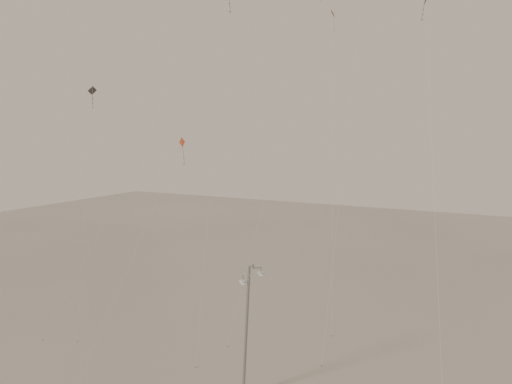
% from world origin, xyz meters
% --- Properties ---
extents(street_lamp, '(1.48, 0.96, 8.52)m').
position_xyz_m(street_lamp, '(0.81, 2.03, 4.55)').
color(street_lamp, '#96989F').
rests_on(street_lamp, ground).
extents(kite_0, '(12.07, 17.06, 36.08)m').
position_xyz_m(kite_0, '(-8.53, 13.63, 26.21)').
color(kite_0, '#923415').
rests_on(kite_0, ground).
extents(kite_1, '(1.43, 3.36, 26.78)m').
position_xyz_m(kite_1, '(-3.11, 5.82, 20.92)').
color(kite_1, '#332E2A').
rests_on(kite_1, ground).
extents(kite_2, '(1.07, 15.42, 34.56)m').
position_xyz_m(kite_2, '(3.27, 19.73, 28.05)').
color(kite_2, '#AB591C').
rests_on(kite_2, ground).
extents(kite_3, '(0.75, 12.12, 15.98)m').
position_xyz_m(kite_3, '(-8.23, 5.75, 12.25)').
color(kite_3, '#923415').
rests_on(kite_3, ground).
extents(kite_4, '(2.98, 10.38, 26.11)m').
position_xyz_m(kite_4, '(9.72, 11.67, 18.40)').
color(kite_4, '#332E2A').
rests_on(kite_4, ground).
extents(kite_5, '(4.56, 14.17, 29.78)m').
position_xyz_m(kite_5, '(-0.04, 22.66, 22.78)').
color(kite_5, '#AB591C').
rests_on(kite_5, ground).
extents(kite_6, '(1.31, 3.84, 20.14)m').
position_xyz_m(kite_6, '(-15.17, 5.05, 15.13)').
color(kite_6, '#332E2A').
rests_on(kite_6, ground).
extents(kite_7, '(3.75, 12.59, 31.23)m').
position_xyz_m(kite_7, '(-0.87, 16.81, 24.73)').
color(kite_7, '#923415').
rests_on(kite_7, ground).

